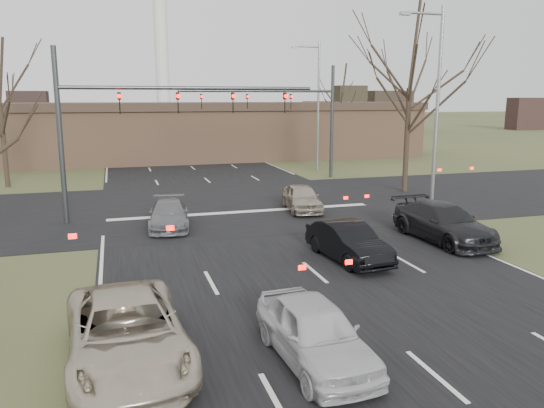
{
  "coord_description": "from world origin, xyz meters",
  "views": [
    {
      "loc": [
        -6.2,
        -12.78,
        5.75
      ],
      "look_at": [
        -0.87,
        5.09,
        2.0
      ],
      "focal_mm": 35.0,
      "sensor_mm": 36.0,
      "label": 1
    }
  ],
  "objects": [
    {
      "name": "car_silver_suv",
      "position": [
        -6.16,
        -1.6,
        0.75
      ],
      "size": [
        2.8,
        5.52,
        1.5
      ],
      "primitive_type": "imported",
      "rotation": [
        0.0,
        0.0,
        0.06
      ],
      "color": "#BCB098",
      "rests_on": "ground"
    },
    {
      "name": "tree_right_far",
      "position": [
        15.0,
        35.0,
        6.96
      ],
      "size": [
        5.4,
        5.4,
        9.0
      ],
      "color": "black",
      "rests_on": "ground"
    },
    {
      "name": "building",
      "position": [
        2.0,
        38.0,
        2.67
      ],
      "size": [
        42.4,
        10.4,
        5.3
      ],
      "color": "#916A4E",
      "rests_on": "ground"
    },
    {
      "name": "mast_arm_near",
      "position": [
        -5.23,
        13.0,
        5.07
      ],
      "size": [
        12.12,
        0.24,
        8.0
      ],
      "color": "#383A3D",
      "rests_on": "ground"
    },
    {
      "name": "car_charcoal_sedan",
      "position": [
        6.5,
        5.33,
        0.76
      ],
      "size": [
        2.38,
        5.31,
        1.51
      ],
      "primitive_type": "imported",
      "rotation": [
        0.0,
        0.0,
        0.05
      ],
      "color": "black",
      "rests_on": "ground"
    },
    {
      "name": "road_cross",
      "position": [
        0.0,
        15.0,
        0.01
      ],
      "size": [
        200.0,
        14.0,
        0.02
      ],
      "primitive_type": "cube",
      "color": "black",
      "rests_on": "ground"
    },
    {
      "name": "tree_right_near",
      "position": [
        11.0,
        16.0,
        8.9
      ],
      "size": [
        6.9,
        6.9,
        11.5
      ],
      "color": "black",
      "rests_on": "ground"
    },
    {
      "name": "car_grey_ahead",
      "position": [
        -4.0,
        10.78,
        0.61
      ],
      "size": [
        2.18,
        4.38,
        1.22
      ],
      "primitive_type": "imported",
      "rotation": [
        0.0,
        0.0,
        -0.11
      ],
      "color": "slate",
      "rests_on": "ground"
    },
    {
      "name": "car_black_hatch",
      "position": [
        1.66,
        4.0,
        0.68
      ],
      "size": [
        1.85,
        4.26,
        1.36
      ],
      "primitive_type": "imported",
      "rotation": [
        0.0,
        0.0,
        0.1
      ],
      "color": "black",
      "rests_on": "ground"
    },
    {
      "name": "car_white_sedan",
      "position": [
        -2.2,
        -2.66,
        0.7
      ],
      "size": [
        1.89,
        4.2,
        1.4
      ],
      "primitive_type": "imported",
      "rotation": [
        0.0,
        0.0,
        0.06
      ],
      "color": "#BDBDBF",
      "rests_on": "ground"
    },
    {
      "name": "streetlight_right_near",
      "position": [
        8.82,
        10.0,
        5.59
      ],
      "size": [
        2.34,
        0.25,
        10.0
      ],
      "color": "gray",
      "rests_on": "ground"
    },
    {
      "name": "road_main",
      "position": [
        0.0,
        60.0,
        0.01
      ],
      "size": [
        14.0,
        300.0,
        0.02
      ],
      "primitive_type": "cube",
      "color": "black",
      "rests_on": "ground"
    },
    {
      "name": "streetlight_right_far",
      "position": [
        9.32,
        27.0,
        5.59
      ],
      "size": [
        2.34,
        0.25,
        10.0
      ],
      "color": "gray",
      "rests_on": "ground"
    },
    {
      "name": "mast_arm_far",
      "position": [
        6.18,
        23.0,
        5.02
      ],
      "size": [
        11.12,
        0.24,
        8.0
      ],
      "color": "#383A3D",
      "rests_on": "ground"
    },
    {
      "name": "ground",
      "position": [
        0.0,
        0.0,
        0.0
      ],
      "size": [
        360.0,
        360.0,
        0.0
      ],
      "primitive_type": "plane",
      "color": "#414A27",
      "rests_on": "ground"
    },
    {
      "name": "car_silver_ahead",
      "position": [
        2.96,
        12.5,
        0.68
      ],
      "size": [
        2.1,
        4.16,
        1.36
      ],
      "primitive_type": "imported",
      "rotation": [
        0.0,
        0.0,
        -0.13
      ],
      "color": "#A79B87",
      "rests_on": "ground"
    }
  ]
}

